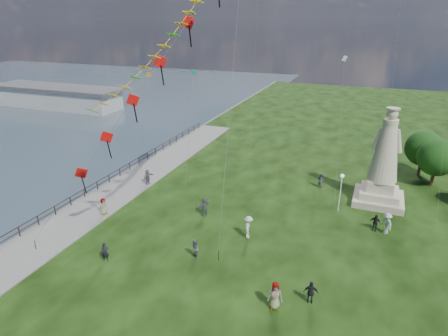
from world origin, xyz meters
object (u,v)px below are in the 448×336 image
at_px(statue, 383,168).
at_px(person_2, 248,227).
at_px(person_5, 148,178).
at_px(person_11, 204,206).
at_px(person_0, 105,252).
at_px(person_4, 275,296).
at_px(person_7, 321,180).
at_px(pier_pavilion, 57,97).
at_px(person_10, 104,207).
at_px(person_9, 375,222).
at_px(lamppost, 341,185).
at_px(person_3, 311,292).
at_px(person_1, 195,249).
at_px(person_8, 387,223).

xyz_separation_m(statue, person_2, (-10.16, -10.96, -2.64)).
xyz_separation_m(person_5, person_11, (8.55, -4.00, 0.03)).
xyz_separation_m(person_0, person_4, (13.13, -0.27, 0.19)).
bearing_deg(person_7, pier_pavilion, 23.00).
distance_m(person_5, person_10, 7.41).
bearing_deg(person_0, statue, 11.08).
relative_size(person_7, person_9, 1.07).
bearing_deg(lamppost, statue, 44.63).
xyz_separation_m(person_0, person_9, (18.93, 12.08, -0.02)).
bearing_deg(person_10, person_3, -88.78).
bearing_deg(person_7, person_5, 63.73).
relative_size(pier_pavilion, person_9, 19.79).
distance_m(person_1, person_3, 9.22).
bearing_deg(person_11, person_2, 87.24).
relative_size(statue, person_7, 5.90).
height_order(person_1, person_11, person_11).
bearing_deg(person_8, person_10, -108.21).
bearing_deg(statue, person_8, -82.80).
distance_m(statue, person_9, 6.60).
relative_size(person_0, person_5, 0.90).
relative_size(lamppost, person_10, 2.39).
relative_size(person_4, person_9, 1.27).
height_order(person_0, person_9, person_0).
bearing_deg(person_3, pier_pavilion, -41.99).
bearing_deg(person_5, person_7, -62.98).
bearing_deg(person_11, person_9, 121.73).
relative_size(person_2, person_4, 1.01).
bearing_deg(person_10, person_11, -53.77).
bearing_deg(person_11, person_5, -93.99).
xyz_separation_m(lamppost, person_9, (3.26, -2.45, -2.01)).
distance_m(person_9, person_11, 15.15).
distance_m(person_3, person_10, 20.44).
xyz_separation_m(statue, person_5, (-23.72, -4.75, -2.75)).
xyz_separation_m(lamppost, person_7, (-2.35, 5.04, -1.96)).
xyz_separation_m(person_1, person_2, (2.93, 4.29, 0.18)).
relative_size(person_3, person_4, 0.85).
distance_m(person_10, person_11, 9.37).
bearing_deg(statue, pier_pavilion, 160.71).
xyz_separation_m(lamppost, person_4, (-2.54, -14.81, -1.81)).
height_order(statue, person_0, statue).
bearing_deg(person_4, person_2, 102.57).
bearing_deg(person_0, person_4, -33.29).
relative_size(person_5, person_7, 1.07).
relative_size(lamppost, person_2, 1.97).
xyz_separation_m(statue, person_10, (-23.90, -12.15, -2.81)).
bearing_deg(person_7, person_10, 81.56).
xyz_separation_m(statue, person_3, (-4.04, -16.99, -2.80)).
bearing_deg(person_0, person_11, 34.36).
bearing_deg(lamppost, person_2, -131.57).
xyz_separation_m(person_1, person_10, (-10.81, 3.09, 0.01)).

